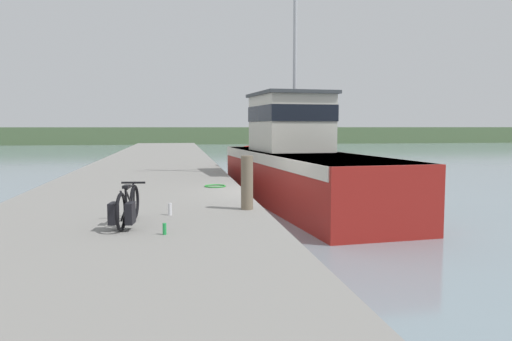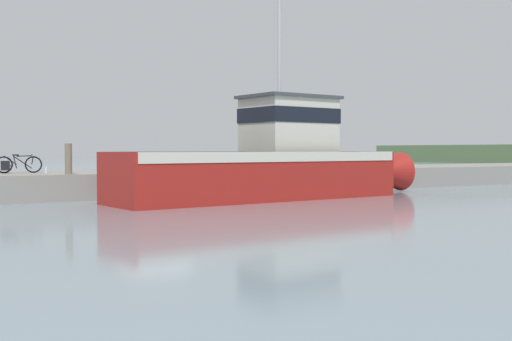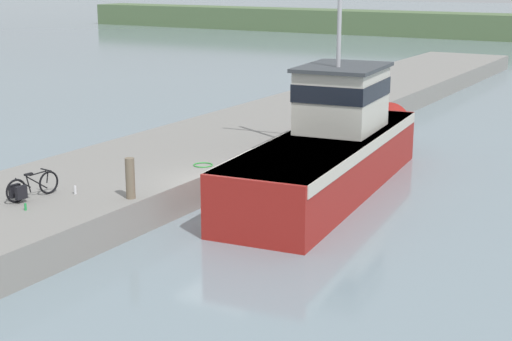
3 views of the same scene
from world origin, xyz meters
name	(u,v)px [view 2 (image 2 of 3)]	position (x,y,z in m)	size (l,w,h in m)	color
ground_plane	(154,201)	(0.00, 0.00, 0.00)	(320.00, 320.00, 0.00)	gray
dock_pier	(120,183)	(-3.90, 0.00, 0.49)	(5.82, 80.00, 0.98)	gray
fishing_boat_main	(274,162)	(1.44, 4.32, 1.42)	(4.17, 13.87, 9.40)	maroon
bicycle_touring	(14,165)	(-3.69, -4.26, 1.31)	(0.56, 1.72, 0.72)	black
mooring_post	(68,159)	(-1.36, -2.78, 1.54)	(0.26, 0.26, 1.13)	#756651
hose_coil	(168,172)	(-1.72, 1.29, 1.00)	(0.62, 0.62, 0.04)	green
water_bottle_on_curb	(46,170)	(-2.96, -3.23, 1.10)	(0.07, 0.07, 0.24)	silver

